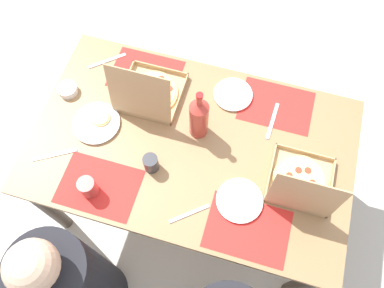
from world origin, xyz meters
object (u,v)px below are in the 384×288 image
(soda_bottle, at_px, (199,117))
(condiment_bowl, at_px, (68,89))
(pizza_box_edge_far, at_px, (149,93))
(plate_far_right, at_px, (97,123))
(cup_red, at_px, (88,187))
(plate_middle, at_px, (233,95))
(plate_near_left, at_px, (239,201))
(cup_spare, at_px, (151,163))
(diner_right_seat, at_px, (77,282))
(pizza_box_center, at_px, (301,183))

(soda_bottle, xyz_separation_m, condiment_bowl, (0.70, -0.03, -0.11))
(pizza_box_edge_far, height_order, condiment_bowl, pizza_box_edge_far)
(plate_far_right, bearing_deg, cup_red, 107.64)
(plate_far_right, distance_m, plate_middle, 0.69)
(plate_middle, xyz_separation_m, plate_near_left, (-0.16, 0.53, 0.00))
(cup_spare, distance_m, diner_right_seat, 0.66)
(plate_middle, bearing_deg, plate_near_left, 106.73)
(pizza_box_edge_far, height_order, plate_far_right, pizza_box_edge_far)
(plate_middle, relative_size, cup_spare, 2.14)
(cup_spare, relative_size, diner_right_seat, 0.08)
(plate_middle, xyz_separation_m, soda_bottle, (0.11, 0.24, 0.12))
(pizza_box_center, height_order, diner_right_seat, diner_right_seat)
(plate_far_right, distance_m, condiment_bowl, 0.25)
(plate_far_right, distance_m, diner_right_seat, 0.76)
(plate_middle, bearing_deg, diner_right_seat, 65.98)
(plate_far_right, distance_m, soda_bottle, 0.51)
(pizza_box_center, height_order, pizza_box_edge_far, pizza_box_edge_far)
(pizza_box_center, xyz_separation_m, plate_near_left, (0.24, 0.14, -0.04))
(plate_far_right, bearing_deg, condiment_bowl, -32.11)
(cup_spare, bearing_deg, pizza_box_center, -172.02)
(pizza_box_edge_far, xyz_separation_m, cup_red, (0.10, 0.54, 0.00))
(cup_red, xyz_separation_m, condiment_bowl, (0.32, -0.46, -0.03))
(condiment_bowl, bearing_deg, cup_red, 124.38)
(soda_bottle, relative_size, cup_spare, 3.49)
(pizza_box_center, relative_size, plate_middle, 1.61)
(plate_near_left, height_order, diner_right_seat, diner_right_seat)
(plate_middle, height_order, diner_right_seat, diner_right_seat)
(pizza_box_center, xyz_separation_m, condiment_bowl, (1.22, -0.18, -0.03))
(pizza_box_center, xyz_separation_m, soda_bottle, (0.51, -0.15, 0.08))
(pizza_box_edge_far, bearing_deg, cup_spare, 110.14)
(cup_red, height_order, diner_right_seat, diner_right_seat)
(pizza_box_edge_far, distance_m, soda_bottle, 0.31)
(plate_middle, distance_m, cup_red, 0.84)
(pizza_box_edge_far, relative_size, plate_near_left, 1.59)
(soda_bottle, bearing_deg, pizza_box_edge_far, -20.37)
(soda_bottle, xyz_separation_m, cup_red, (0.38, 0.43, -0.08))
(plate_middle, bearing_deg, pizza_box_edge_far, 18.82)
(cup_red, height_order, condiment_bowl, cup_red)
(plate_far_right, height_order, cup_spare, cup_spare)
(plate_far_right, height_order, plate_middle, plate_far_right)
(plate_middle, relative_size, plate_near_left, 0.94)
(cup_spare, bearing_deg, pizza_box_edge_far, -69.86)
(pizza_box_center, relative_size, pizza_box_edge_far, 0.95)
(cup_spare, distance_m, condiment_bowl, 0.61)
(plate_far_right, height_order, plate_near_left, plate_far_right)
(cup_spare, xyz_separation_m, condiment_bowl, (0.54, -0.27, -0.03))
(plate_middle, height_order, soda_bottle, soda_bottle)
(pizza_box_edge_far, relative_size, soda_bottle, 1.03)
(cup_red, bearing_deg, cup_spare, -140.25)
(pizza_box_center, bearing_deg, diner_right_seat, 37.21)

